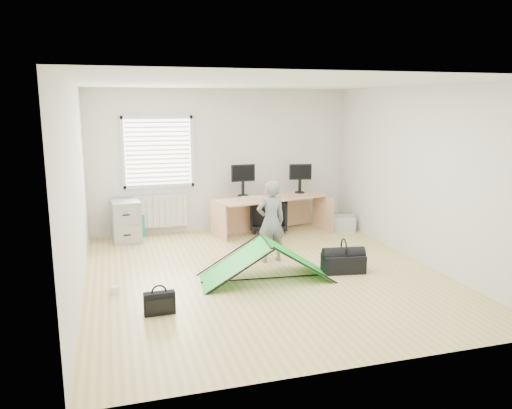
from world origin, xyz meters
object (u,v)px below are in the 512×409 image
object	(u,v)px
desk	(272,216)
duffel_bag	(343,263)
thermos	(266,188)
monitor_right	(300,182)
monitor_left	(243,184)
filing_cabinet	(126,221)
laptop_bag	(160,303)
office_chair	(269,214)
storage_crate	(341,223)
person	(271,221)
kite	(265,260)

from	to	relation	value
desk	duffel_bag	xyz separation A→B (m)	(0.33, -2.33, -0.22)
thermos	duffel_bag	world-z (taller)	thermos
monitor_right	thermos	xyz separation A→B (m)	(-0.69, 0.01, -0.08)
monitor_left	filing_cabinet	bearing A→B (deg)	175.74
monitor_left	laptop_bag	world-z (taller)	monitor_left
office_chair	laptop_bag	xyz separation A→B (m)	(-2.43, -3.35, -0.19)
office_chair	laptop_bag	bearing A→B (deg)	73.30
desk	storage_crate	bearing A→B (deg)	-17.17
filing_cabinet	duffel_bag	xyz separation A→B (m)	(2.99, -2.63, -0.24)
laptop_bag	duffel_bag	xyz separation A→B (m)	(2.73, 0.76, -0.00)
office_chair	duffel_bag	distance (m)	2.62
office_chair	thermos	bearing A→B (deg)	-7.79
filing_cabinet	office_chair	bearing A→B (deg)	-4.98
person	laptop_bag	bearing A→B (deg)	34.34
filing_cabinet	desk	bearing A→B (deg)	-10.72
duffel_bag	kite	bearing A→B (deg)	-172.40
thermos	storage_crate	size ratio (longest dim) A/B	0.50
storage_crate	laptop_bag	distance (m)	4.83
thermos	laptop_bag	world-z (taller)	thermos
office_chair	kite	size ratio (longest dim) A/B	0.39
monitor_right	storage_crate	xyz separation A→B (m)	(0.73, -0.37, -0.78)
filing_cabinet	laptop_bag	world-z (taller)	filing_cabinet
kite	monitor_right	bearing A→B (deg)	65.57
office_chair	person	world-z (taller)	person
desk	storage_crate	size ratio (longest dim) A/B	4.11
desk	monitor_left	bearing A→B (deg)	136.49
kite	monitor_left	bearing A→B (deg)	87.80
duffel_bag	storage_crate	bearing A→B (deg)	73.43
thermos	storage_crate	bearing A→B (deg)	-15.18
filing_cabinet	monitor_right	size ratio (longest dim) A/B	1.71
monitor_right	thermos	distance (m)	0.69
desk	person	distance (m)	1.66
desk	monitor_left	xyz separation A→B (m)	(-0.49, 0.28, 0.58)
thermos	storage_crate	xyz separation A→B (m)	(1.42, -0.38, -0.70)
filing_cabinet	laptop_bag	distance (m)	3.41
office_chair	storage_crate	size ratio (longest dim) A/B	1.40
person	filing_cabinet	bearing A→B (deg)	-46.27
desk	storage_crate	xyz separation A→B (m)	(1.39, -0.09, -0.21)
desk	duffel_bag	size ratio (longest dim) A/B	3.44
storage_crate	laptop_bag	xyz separation A→B (m)	(-3.79, -3.00, -0.01)
monitor_left	duffel_bag	world-z (taller)	monitor_left
laptop_bag	monitor_left	bearing A→B (deg)	59.09
filing_cabinet	monitor_right	xyz separation A→B (m)	(3.31, -0.02, 0.55)
desk	laptop_bag	xyz separation A→B (m)	(-2.40, -3.09, -0.22)
monitor_right	thermos	world-z (taller)	monitor_right
office_chair	laptop_bag	size ratio (longest dim) A/B	1.96
monitor_left	thermos	world-z (taller)	monitor_left
kite	duffel_bag	size ratio (longest dim) A/B	2.98
filing_cabinet	storage_crate	size ratio (longest dim) A/B	1.45
thermos	office_chair	distance (m)	0.52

